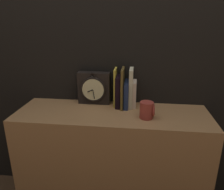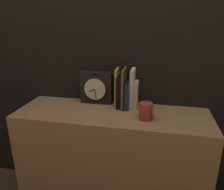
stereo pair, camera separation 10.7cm
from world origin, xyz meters
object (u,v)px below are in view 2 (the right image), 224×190
clock (96,88)px  book_slot0_yellow (117,87)px  book_slot1_black (120,91)px  book_slot3_navy (128,95)px  book_slot4_cream (132,89)px  book_slot2_brown (124,88)px  book_slot5_cream (136,94)px  mug (146,111)px

clock → book_slot0_yellow: (0.15, -0.02, 0.02)m
book_slot1_black → book_slot3_navy: 0.06m
book_slot1_black → book_slot4_cream: bearing=0.6°
book_slot1_black → book_slot4_cream: size_ratio=0.81×
clock → book_slot1_black: bearing=-10.1°
book_slot0_yellow → book_slot2_brown: (0.05, -0.02, 0.00)m
book_slot0_yellow → book_slot5_cream: 0.13m
clock → book_slot2_brown: bearing=-11.7°
book_slot0_yellow → book_slot4_cream: size_ratio=0.99×
book_slot4_cream → mug: book_slot4_cream is taller
book_slot1_black → book_slot5_cream: book_slot1_black is taller
book_slot3_navy → book_slot5_cream: 0.05m
clock → book_slot3_navy: (0.22, -0.04, -0.02)m
clock → book_slot5_cream: (0.27, -0.02, -0.02)m
book_slot3_navy → book_slot4_cream: 0.05m
book_slot0_yellow → book_slot4_cream: book_slot4_cream is taller
book_slot2_brown → book_slot4_cream: (0.05, 0.01, -0.00)m
clock → book_slot2_brown: size_ratio=0.88×
clock → mug: clock is taller
book_slot5_cream → book_slot2_brown: bearing=-165.8°
book_slot2_brown → book_slot3_navy: book_slot2_brown is taller
book_slot4_cream → mug: size_ratio=2.56×
book_slot1_black → book_slot2_brown: book_slot2_brown is taller
clock → book_slot0_yellow: book_slot0_yellow is taller
book_slot1_black → book_slot0_yellow: bearing=152.6°
clock → book_slot5_cream: clock is taller
book_slot3_navy → clock: bearing=170.7°
book_slot3_navy → book_slot5_cream: bearing=17.2°
clock → mug: size_ratio=2.27×
clock → book_slot3_navy: 0.23m
book_slot1_black → book_slot5_cream: (0.11, 0.01, -0.02)m
book_slot3_navy → mug: bearing=-51.9°
book_slot2_brown → book_slot4_cream: book_slot2_brown is taller
book_slot4_cream → book_slot1_black: bearing=-179.4°
book_slot1_black → book_slot4_cream: 0.09m
book_slot1_black → mug: book_slot1_black is taller
book_slot3_navy → book_slot1_black: bearing=173.2°
book_slot5_cream → mug: bearing=-66.4°
book_slot1_black → mug: size_ratio=2.07×
book_slot5_cream → mug: 0.20m
book_slot1_black → mug: 0.26m
book_slot0_yellow → book_slot2_brown: book_slot2_brown is taller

